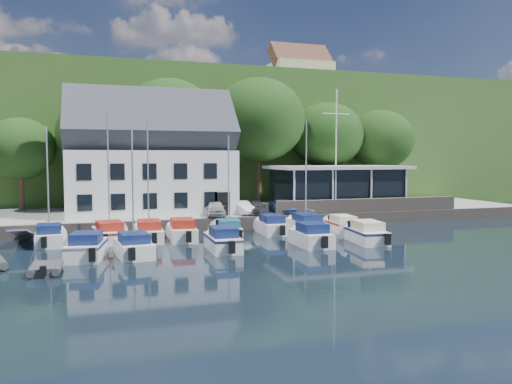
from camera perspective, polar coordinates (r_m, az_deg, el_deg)
ground at (r=31.19m, az=4.38°, el=-7.00°), size 180.00×180.00×0.00m
quay at (r=47.61m, az=-3.55°, el=-2.57°), size 60.00×13.00×1.00m
quay_face at (r=41.38m, az=-1.35°, el=-3.56°), size 60.00×0.30×1.00m
hillside at (r=91.13m, az=-10.43°, el=5.23°), size 160.00×75.00×16.00m
field_patch at (r=100.81m, az=-6.49°, el=9.79°), size 50.00×30.00×0.30m
farmhouse at (r=88.22m, az=5.06°, el=13.22°), size 10.40×7.00×8.20m
harbor_building at (r=45.11m, az=-11.93°, el=3.16°), size 14.40×8.20×8.70m
club_pavilion at (r=49.84m, az=9.23°, el=0.62°), size 13.20×7.20×4.10m
seawall at (r=46.41m, az=12.88°, el=-1.47°), size 18.00×0.50×1.20m
gangway at (r=38.18m, az=-25.04°, el=-5.34°), size 1.20×6.00×1.40m
car_silver at (r=42.16m, az=-4.71°, el=-1.85°), size 2.10×4.04×1.31m
car_white at (r=43.34m, az=-1.61°, el=-1.79°), size 1.68×3.59×1.14m
car_dgrey at (r=43.56m, az=0.06°, el=-1.78°), size 2.57×4.13×1.12m
car_blue at (r=44.49m, az=3.14°, el=-1.58°), size 1.81×3.77×1.25m
flagpole at (r=46.31m, az=9.13°, el=4.71°), size 2.67×0.20×11.12m
tree_0 at (r=50.99m, az=-25.29°, el=2.89°), size 6.29×6.29×8.60m
tree_1 at (r=49.67m, az=-17.44°, el=4.33°), size 7.89×7.89×10.78m
tree_2 at (r=51.17m, az=-9.81°, el=5.58°), size 9.38×9.38×12.82m
tree_3 at (r=52.24m, az=0.35°, el=5.80°), size 9.64×9.64×13.17m
tree_4 at (r=56.16m, az=8.12°, el=4.53°), size 8.05×8.05×11.01m
tree_5 at (r=58.88m, az=14.00°, el=4.09°), size 7.55×7.55×10.32m
boat_r1_0 at (r=36.17m, az=-22.71°, el=1.33°), size 2.30×5.47×8.91m
boat_r1_1 at (r=36.21m, az=-16.51°, el=1.57°), size 2.92×6.25×9.03m
boat_r1_2 at (r=36.15m, az=-12.23°, el=1.62°), size 2.30×6.53×9.00m
boat_r1_3 at (r=36.24m, az=-8.46°, el=-4.23°), size 2.21×6.01×1.57m
boat_r1_4 at (r=36.67m, az=-3.16°, el=1.17°), size 2.67×5.31×8.27m
boat_r1_5 at (r=38.85m, az=1.77°, el=-3.68°), size 2.22×5.69×1.51m
boat_r1_6 at (r=39.22m, az=5.74°, el=2.13°), size 2.25×6.74×9.35m
boat_r1_7 at (r=40.31m, az=9.75°, el=-3.57°), size 2.20×6.08×1.36m
boat_r2_0 at (r=31.01m, az=-18.80°, el=-5.79°), size 2.94×5.68×1.58m
boat_r2_1 at (r=30.49m, az=-13.92°, el=1.07°), size 2.65×5.64×8.90m
boat_r2_2 at (r=31.99m, az=-3.84°, el=-5.31°), size 2.04×5.72×1.55m
boat_r2_3 at (r=33.80m, az=6.28°, el=-4.80°), size 2.14×5.57×1.57m
boat_r2_4 at (r=35.79m, az=12.41°, el=-4.42°), size 2.78×6.48×1.53m
dinghy_1 at (r=28.02m, az=-22.92°, el=-7.91°), size 1.64×2.72×0.63m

